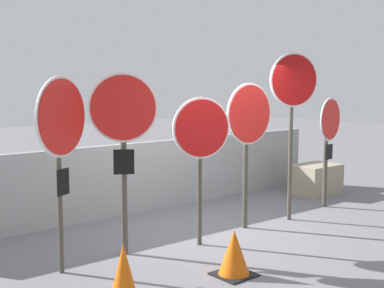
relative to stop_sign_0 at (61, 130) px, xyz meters
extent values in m
plane|color=slate|center=(2.47, 0.09, -1.70)|extent=(40.00, 40.00, 0.00)
cube|color=gray|center=(2.47, 1.93, -1.10)|extent=(8.10, 0.12, 1.21)
cylinder|color=#474238|center=(-0.03, 0.05, -0.67)|extent=(0.06, 0.06, 2.05)
cylinder|color=white|center=(0.00, 0.00, 0.15)|extent=(0.83, 0.47, 0.93)
cylinder|color=red|center=(0.01, -0.02, 0.15)|extent=(0.78, 0.44, 0.87)
cube|color=black|center=(0.00, 0.00, -0.61)|extent=(0.20, 0.12, 0.31)
cylinder|color=#474238|center=(0.93, 0.16, -0.60)|extent=(0.08, 0.08, 2.20)
cylinder|color=white|center=(0.90, 0.10, 0.22)|extent=(0.77, 0.47, 0.88)
cylinder|color=red|center=(0.89, 0.09, 0.22)|extent=(0.72, 0.44, 0.82)
cube|color=black|center=(0.90, 0.10, -0.47)|extent=(0.24, 0.16, 0.32)
cylinder|color=#474238|center=(1.93, -0.16, -0.75)|extent=(0.06, 0.06, 1.90)
cylinder|color=white|center=(1.92, -0.22, -0.07)|extent=(0.81, 0.25, 0.83)
cylinder|color=red|center=(1.91, -0.24, -0.07)|extent=(0.75, 0.24, 0.77)
cylinder|color=#474238|center=(3.03, 0.05, -0.73)|extent=(0.08, 0.08, 1.95)
cylinder|color=white|center=(3.03, -0.02, 0.06)|extent=(0.92, 0.04, 0.92)
cylinder|color=red|center=(3.03, -0.03, 0.06)|extent=(0.86, 0.04, 0.86)
cylinder|color=#474238|center=(3.93, -0.07, -0.46)|extent=(0.06, 0.06, 2.48)
cylinder|color=white|center=(3.92, -0.12, 0.57)|extent=(0.82, 0.29, 0.86)
cylinder|color=#AD0F0F|center=(3.91, -0.14, 0.57)|extent=(0.76, 0.27, 0.80)
cylinder|color=#474238|center=(5.13, 0.12, -0.73)|extent=(0.08, 0.08, 1.94)
cylinder|color=white|center=(5.14, 0.06, -0.12)|extent=(0.76, 0.18, 0.77)
cylinder|color=red|center=(5.15, 0.04, -0.12)|extent=(0.70, 0.17, 0.71)
cube|color=black|center=(5.14, 0.06, -0.70)|extent=(0.25, 0.07, 0.27)
cube|color=black|center=(1.48, -1.32, -1.69)|extent=(0.44, 0.44, 0.02)
cone|color=#E05B0C|center=(1.48, -1.32, -1.42)|extent=(0.37, 0.37, 0.52)
cone|color=#E05B0C|center=(0.12, -1.09, -1.39)|extent=(0.29, 0.29, 0.58)
cube|color=#9E937A|center=(5.90, 0.91, -1.40)|extent=(0.93, 0.67, 0.59)
camera|label=1|loc=(-2.71, -5.64, 0.55)|focal=50.00mm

